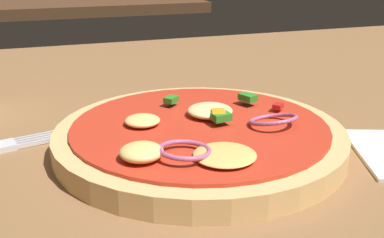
% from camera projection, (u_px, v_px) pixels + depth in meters
% --- Properties ---
extents(dining_table, '(1.47, 0.97, 0.04)m').
position_uv_depth(dining_table, '(201.00, 147.00, 0.46)').
color(dining_table, brown).
rests_on(dining_table, ground).
extents(pizza, '(0.25, 0.25, 0.03)m').
position_uv_depth(pizza, '(200.00, 136.00, 0.41)').
color(pizza, tan).
rests_on(pizza, dining_table).
extents(background_table, '(0.86, 0.54, 0.04)m').
position_uv_depth(background_table, '(74.00, 4.00, 1.69)').
color(background_table, '#4C301C').
rests_on(background_table, ground).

